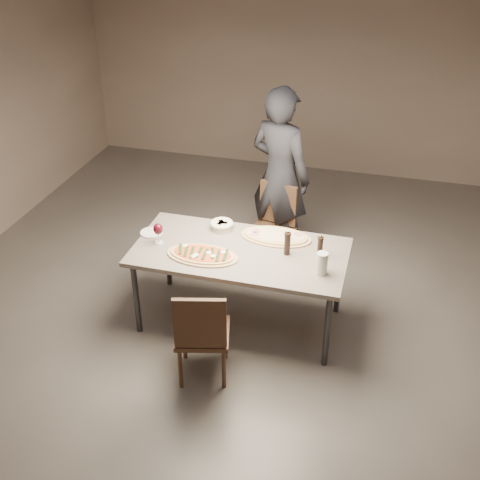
% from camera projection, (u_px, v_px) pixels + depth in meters
% --- Properties ---
extents(room, '(7.00, 7.00, 7.00)m').
position_uv_depth(room, '(240.00, 180.00, 4.72)').
color(room, '#57504B').
rests_on(room, ground).
extents(dining_table, '(1.80, 0.90, 0.75)m').
position_uv_depth(dining_table, '(240.00, 256.00, 5.09)').
color(dining_table, slate).
rests_on(dining_table, ground).
extents(zucchini_pizza, '(0.61, 0.34, 0.05)m').
position_uv_depth(zucchini_pizza, '(202.00, 255.00, 4.97)').
color(zucchini_pizza, tan).
rests_on(zucchini_pizza, dining_table).
extents(ham_pizza, '(0.62, 0.35, 0.04)m').
position_uv_depth(ham_pizza, '(276.00, 236.00, 5.23)').
color(ham_pizza, tan).
rests_on(ham_pizza, dining_table).
extents(bread_basket, '(0.20, 0.20, 0.07)m').
position_uv_depth(bread_basket, '(222.00, 225.00, 5.34)').
color(bread_basket, beige).
rests_on(bread_basket, dining_table).
extents(oil_dish, '(0.13, 0.13, 0.02)m').
position_uv_depth(oil_dish, '(292.00, 242.00, 5.16)').
color(oil_dish, white).
rests_on(oil_dish, dining_table).
extents(pepper_mill_left, '(0.06, 0.06, 0.23)m').
position_uv_depth(pepper_mill_left, '(287.00, 243.00, 4.95)').
color(pepper_mill_left, black).
rests_on(pepper_mill_left, dining_table).
extents(pepper_mill_right, '(0.05, 0.05, 0.20)m').
position_uv_depth(pepper_mill_right, '(320.00, 246.00, 4.94)').
color(pepper_mill_right, black).
rests_on(pepper_mill_right, dining_table).
extents(carafe, '(0.09, 0.09, 0.19)m').
position_uv_depth(carafe, '(322.00, 263.00, 4.71)').
color(carafe, silver).
rests_on(carafe, dining_table).
extents(wine_glass, '(0.08, 0.08, 0.19)m').
position_uv_depth(wine_glass, '(158.00, 230.00, 5.10)').
color(wine_glass, silver).
rests_on(wine_glass, dining_table).
extents(side_plate, '(0.19, 0.19, 0.01)m').
position_uv_depth(side_plate, '(151.00, 233.00, 5.30)').
color(side_plate, white).
rests_on(side_plate, dining_table).
extents(chair_near, '(0.50, 0.50, 0.87)m').
position_uv_depth(chair_near, '(202.00, 332.00, 4.56)').
color(chair_near, '#412A1B').
rests_on(chair_near, ground).
extents(chair_far, '(0.50, 0.50, 0.87)m').
position_uv_depth(chair_far, '(273.00, 223.00, 6.00)').
color(chair_far, '#412A1B').
rests_on(chair_far, ground).
extents(diner, '(0.78, 0.66, 1.82)m').
position_uv_depth(diner, '(280.00, 176.00, 5.95)').
color(diner, black).
rests_on(diner, ground).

